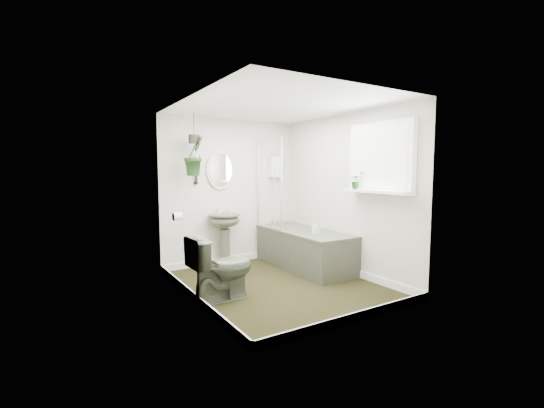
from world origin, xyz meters
TOP-DOWN VIEW (x-y plane):
  - floor at (0.00, 0.00)m, footprint 2.30×2.80m
  - ceiling at (0.00, 0.00)m, footprint 2.30×2.80m
  - wall_back at (0.00, 1.41)m, footprint 2.30×0.02m
  - wall_front at (0.00, -1.41)m, footprint 2.30×0.02m
  - wall_left at (-1.16, 0.00)m, footprint 0.02×2.80m
  - wall_right at (1.16, 0.00)m, footprint 0.02×2.80m
  - skirting at (0.00, 0.00)m, footprint 2.30×2.80m
  - bathtub at (0.80, 0.50)m, footprint 0.72×1.72m
  - bath_screen at (0.47, 0.99)m, footprint 0.04×0.72m
  - shower_box at (0.80, 1.34)m, footprint 0.20×0.10m
  - oval_mirror at (-0.19, 1.37)m, footprint 0.46×0.03m
  - wall_sconce at (-0.59, 1.36)m, footprint 0.04×0.04m
  - toilet_roll_holder at (-1.10, 0.70)m, footprint 0.11×0.11m
  - window_recess at (1.09, -0.70)m, footprint 0.08×1.00m
  - window_sill at (1.02, -0.70)m, footprint 0.18×1.00m
  - window_blinds at (1.04, -0.70)m, footprint 0.01×0.86m
  - toilet at (-0.85, -0.12)m, footprint 0.77×0.47m
  - pedestal_sink at (-0.19, 1.24)m, footprint 0.49×0.42m
  - sill_plant at (0.97, -0.40)m, footprint 0.23×0.21m
  - hanging_plant at (-0.70, 1.13)m, footprint 0.41×0.38m
  - soap_bottle at (0.74, 0.14)m, footprint 0.09×0.09m
  - hanging_pot at (-0.70, 1.13)m, footprint 0.16×0.16m

SIDE VIEW (x-z plane):
  - floor at x=0.00m, z-range -0.02..0.00m
  - skirting at x=0.00m, z-range 0.00..0.10m
  - bathtub at x=0.80m, z-range 0.00..0.58m
  - toilet at x=-0.85m, z-range 0.00..0.76m
  - pedestal_sink at x=-0.19m, z-range 0.00..0.82m
  - soap_bottle at x=0.74m, z-range 0.58..0.77m
  - toilet_roll_holder at x=-1.10m, z-range 0.84..0.96m
  - wall_back at x=0.00m, z-range 0.00..2.30m
  - wall_front at x=0.00m, z-range 0.00..2.30m
  - wall_left at x=-1.16m, z-range 0.00..2.30m
  - wall_right at x=1.16m, z-range 0.00..2.30m
  - window_sill at x=1.02m, z-range 1.21..1.25m
  - bath_screen at x=0.47m, z-range 0.58..1.98m
  - sill_plant at x=0.97m, z-range 1.25..1.47m
  - wall_sconce at x=-0.59m, z-range 1.29..1.51m
  - oval_mirror at x=-0.19m, z-range 1.19..1.81m
  - shower_box at x=0.80m, z-range 1.38..1.73m
  - window_recess at x=1.09m, z-range 1.20..2.10m
  - window_blinds at x=1.04m, z-range 1.27..2.03m
  - hanging_plant at x=-0.70m, z-range 1.41..1.99m
  - hanging_pot at x=-0.70m, z-range 1.87..1.99m
  - ceiling at x=0.00m, z-range 2.30..2.32m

